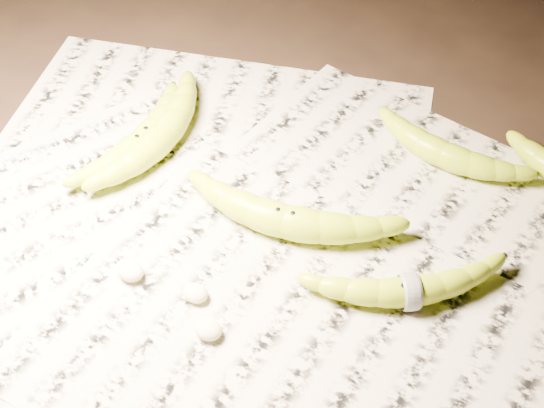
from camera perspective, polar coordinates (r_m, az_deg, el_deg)
The scene contains 11 objects.
ground at distance 0.88m, azimuth 0.46°, elevation -2.89°, with size 3.00×3.00×0.00m, color black.
newspaper_patch at distance 0.88m, azimuth -0.81°, elevation -2.10°, with size 0.90×0.70×0.01m, color beige.
banana_left_a at distance 0.97m, azimuth -9.83°, elevation 4.89°, with size 0.19×0.05×0.03m, color #B7D41A, non-canonical shape.
banana_left_b at distance 0.97m, azimuth -8.22°, elevation 5.30°, with size 0.21×0.06×0.04m, color #B7D41A, non-canonical shape.
banana_center at distance 0.86m, azimuth 1.05°, elevation -1.15°, with size 0.23×0.07×0.04m, color #B7D41A, non-canonical shape.
banana_taped at distance 0.82m, azimuth 10.33°, elevation -6.35°, with size 0.20×0.05×0.03m, color #B7D41A, non-canonical shape.
banana_upper_a at distance 0.97m, azimuth 12.87°, elevation 3.82°, with size 0.18×0.06×0.04m, color #B7D41A, non-canonical shape.
measuring_tape at distance 0.82m, azimuth 10.33°, elevation -6.35°, with size 0.04×0.04×0.00m, color white.
flesh_chunk_a at distance 0.84m, azimuth -10.65°, elevation -4.82°, with size 0.03×0.03×0.02m, color beige.
flesh_chunk_b at distance 0.82m, azimuth -5.80°, elevation -6.52°, with size 0.03×0.02×0.02m, color beige.
flesh_chunk_c at distance 0.79m, azimuth -4.85°, elevation -9.23°, with size 0.03×0.03×0.02m, color beige.
Camera 1 is at (0.28, -0.48, 0.68)m, focal length 50.00 mm.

